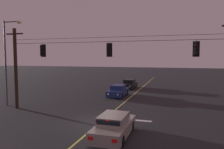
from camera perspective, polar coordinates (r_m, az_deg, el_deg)
ground_plane at (r=16.10m, az=-3.33°, el=-12.76°), size 180.00×180.00×0.00m
lane_centre_stripe at (r=23.65m, az=3.56°, el=-7.14°), size 0.14×60.00×0.01m
stop_bar_paint at (r=16.99m, az=4.66°, el=-11.82°), size 3.40×0.36×0.01m
signal_span_assembly at (r=17.41m, az=-0.96°, el=1.56°), size 20.00×0.32×7.45m
traffic_light_leftmost at (r=20.13m, az=-17.96°, el=6.06°), size 0.48×0.41×1.22m
traffic_light_left_inner at (r=17.36m, az=-0.86°, el=6.56°), size 0.48×0.41×1.22m
traffic_light_centre at (r=16.58m, az=21.44°, el=6.35°), size 0.48×0.41×1.22m
car_waiting_near_lane at (r=13.33m, az=0.54°, el=-13.53°), size 1.80×4.33×1.39m
car_oncoming_lead at (r=26.72m, az=1.64°, el=-4.37°), size 1.80×4.42×1.39m
car_oncoming_trailing at (r=33.65m, az=4.62°, el=-2.55°), size 1.80×4.42×1.39m
street_lamp_corner at (r=23.40m, az=-25.89°, el=4.54°), size 2.11×0.30×8.31m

